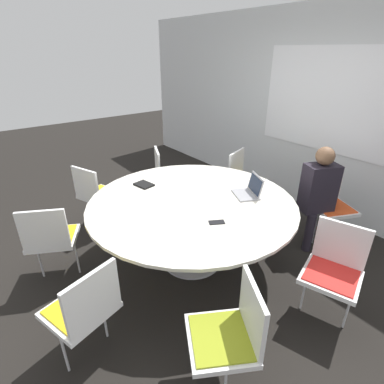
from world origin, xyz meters
name	(u,v)px	position (x,y,z in m)	size (l,w,h in m)	color
ground_plane	(192,260)	(0.00, 0.00, 0.00)	(16.00, 16.00, 0.00)	black
wall_back	(323,115)	(0.00, 2.20, 1.35)	(8.00, 0.07, 2.70)	silver
conference_table	(192,209)	(0.00, 0.00, 0.65)	(2.11, 2.11, 0.75)	#B7B7BC
chair_0	(330,201)	(0.65, 1.57, 0.53)	(0.57, 0.58, 0.88)	white
chair_1	(244,176)	(-0.50, 1.30, 0.53)	(0.54, 0.55, 0.88)	white
chair_2	(167,172)	(-1.29, 0.52, 0.53)	(0.58, 0.57, 0.88)	white
chair_3	(96,192)	(-1.28, -0.55, 0.53)	(0.56, 0.55, 0.88)	white
chair_4	(50,236)	(-0.59, -1.27, 0.53)	(0.58, 0.58, 0.88)	white
chair_5	(84,306)	(0.48, -1.31, 0.53)	(0.53, 0.54, 0.88)	white
chair_6	(231,330)	(1.24, -0.64, 0.53)	(0.59, 0.58, 0.88)	white
chair_7	(334,266)	(1.31, 0.49, 0.53)	(0.55, 0.53, 0.88)	white
person_0	(319,191)	(0.62, 1.31, 0.72)	(0.35, 0.42, 1.23)	#231E28
laptop	(250,190)	(0.26, 0.57, 0.81)	(0.36, 0.34, 0.21)	#99999E
spiral_notebook	(144,185)	(-0.64, -0.20, 0.76)	(0.23, 0.19, 0.02)	black
cell_phone	(217,222)	(0.47, -0.08, 0.76)	(0.13, 0.16, 0.01)	black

